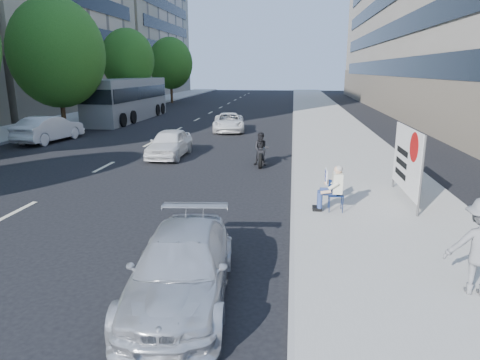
# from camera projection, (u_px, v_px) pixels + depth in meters

# --- Properties ---
(ground) EXTENTS (160.00, 160.00, 0.00)m
(ground) POSITION_uv_depth(u_px,v_px,m) (227.00, 252.00, 9.64)
(ground) COLOR black
(ground) RESTS_ON ground
(near_sidewalk) EXTENTS (5.00, 120.00, 0.15)m
(near_sidewalk) POSITION_uv_depth(u_px,v_px,m) (332.00, 131.00, 28.37)
(near_sidewalk) COLOR #9C9992
(near_sidewalk) RESTS_ON ground
(far_sidewalk) EXTENTS (4.50, 120.00, 0.15)m
(far_sidewalk) POSITION_uv_depth(u_px,v_px,m) (40.00, 126.00, 30.81)
(far_sidewalk) COLOR #9C9992
(far_sidewalk) RESTS_ON ground
(far_bldg_north) EXTENTS (22.00, 28.00, 28.00)m
(far_bldg_north) POSITION_uv_depth(u_px,v_px,m) (101.00, 6.00, 69.27)
(far_bldg_north) COLOR #C4AF93
(far_bldg_north) RESTS_ON ground
(tree_far_c) EXTENTS (6.00, 6.00, 8.47)m
(tree_far_c) POSITION_uv_depth(u_px,v_px,m) (57.00, 53.00, 27.30)
(tree_far_c) COLOR #382616
(tree_far_c) RESTS_ON ground
(tree_far_d) EXTENTS (4.80, 4.80, 7.65)m
(tree_far_d) POSITION_uv_depth(u_px,v_px,m) (128.00, 60.00, 38.86)
(tree_far_d) COLOR #382616
(tree_far_d) RESTS_ON ground
(tree_far_e) EXTENTS (5.40, 5.40, 7.89)m
(tree_far_e) POSITION_uv_depth(u_px,v_px,m) (170.00, 63.00, 52.35)
(tree_far_e) COLOR #382616
(tree_far_e) RESTS_ON ground
(seated_protester) EXTENTS (0.83, 1.11, 1.31)m
(seated_protester) POSITION_uv_depth(u_px,v_px,m) (332.00, 185.00, 11.86)
(seated_protester) COLOR #11214D
(seated_protester) RESTS_ON near_sidewalk
(protest_banner) EXTENTS (0.08, 3.06, 2.20)m
(protest_banner) POSITION_uv_depth(u_px,v_px,m) (407.00, 160.00, 12.67)
(protest_banner) COLOR #4C4C4C
(protest_banner) RESTS_ON near_sidewalk
(parked_sedan) EXTENTS (2.08, 4.31, 1.21)m
(parked_sedan) POSITION_uv_depth(u_px,v_px,m) (181.00, 267.00, 7.54)
(parked_sedan) COLOR silver
(parked_sedan) RESTS_ON ground
(white_sedan_near) EXTENTS (1.54, 3.81, 1.30)m
(white_sedan_near) POSITION_uv_depth(u_px,v_px,m) (169.00, 143.00, 20.05)
(white_sedan_near) COLOR white
(white_sedan_near) RESTS_ON ground
(white_sedan_mid) EXTENTS (2.14, 4.64, 1.47)m
(white_sedan_mid) POSITION_uv_depth(u_px,v_px,m) (49.00, 129.00, 24.29)
(white_sedan_mid) COLOR silver
(white_sedan_mid) RESTS_ON ground
(white_sedan_far) EXTENTS (2.55, 4.54, 1.20)m
(white_sedan_far) POSITION_uv_depth(u_px,v_px,m) (229.00, 122.00, 28.51)
(white_sedan_far) COLOR white
(white_sedan_far) RESTS_ON ground
(motorcycle) EXTENTS (0.69, 2.04, 1.42)m
(motorcycle) POSITION_uv_depth(u_px,v_px,m) (262.00, 151.00, 18.29)
(motorcycle) COLOR black
(motorcycle) RESTS_ON ground
(bus) EXTENTS (2.76, 12.07, 3.30)m
(bus) POSITION_uv_depth(u_px,v_px,m) (128.00, 100.00, 34.87)
(bus) COLOR slate
(bus) RESTS_ON ground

